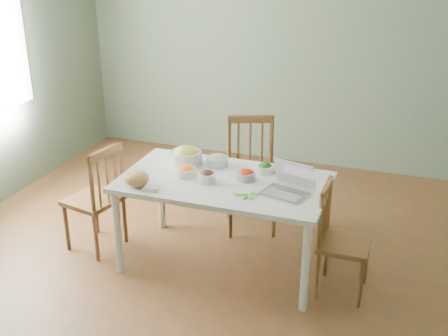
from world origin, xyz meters
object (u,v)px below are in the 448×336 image
(chair_left, at_px, (93,197))
(bread_boule, at_px, (137,179))
(dining_table, at_px, (224,223))
(chair_far, at_px, (251,177))
(laptop, at_px, (285,181))
(chair_right, at_px, (345,241))
(bowl_squash, at_px, (186,156))

(chair_left, height_order, bread_boule, chair_left)
(dining_table, distance_m, bread_boule, 0.79)
(chair_far, height_order, chair_left, chair_far)
(bread_boule, bearing_deg, dining_table, 28.48)
(laptop, bearing_deg, dining_table, -176.65)
(chair_right, height_order, bread_boule, bread_boule)
(chair_left, height_order, laptop, laptop)
(bread_boule, height_order, bowl_squash, bowl_squash)
(dining_table, bearing_deg, bread_boule, -151.52)
(chair_far, height_order, bread_boule, chair_far)
(chair_far, relative_size, bowl_squash, 3.92)
(chair_left, bearing_deg, chair_right, 103.01)
(chair_right, relative_size, laptop, 2.64)
(chair_right, xyz_separation_m, laptop, (-0.46, -0.04, 0.43))
(chair_left, relative_size, chair_right, 1.09)
(chair_left, xyz_separation_m, bread_boule, (0.54, -0.22, 0.34))
(chair_right, bearing_deg, dining_table, 87.52)
(bowl_squash, height_order, laptop, laptop)
(bowl_squash, xyz_separation_m, laptop, (0.90, -0.30, 0.03))
(chair_far, distance_m, chair_left, 1.37)
(chair_left, relative_size, bread_boule, 5.25)
(chair_left, relative_size, bowl_squash, 3.61)
(chair_left, distance_m, bread_boule, 0.68)
(chair_left, bearing_deg, chair_far, 135.17)
(bowl_squash, bearing_deg, chair_far, 47.21)
(bowl_squash, relative_size, laptop, 0.80)
(chair_far, bearing_deg, bread_boule, -143.10)
(chair_left, distance_m, chair_right, 2.08)
(bread_boule, distance_m, laptop, 1.10)
(chair_far, distance_m, chair_right, 1.18)
(dining_table, bearing_deg, bowl_squash, 153.76)
(chair_left, bearing_deg, bowl_squash, 124.09)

